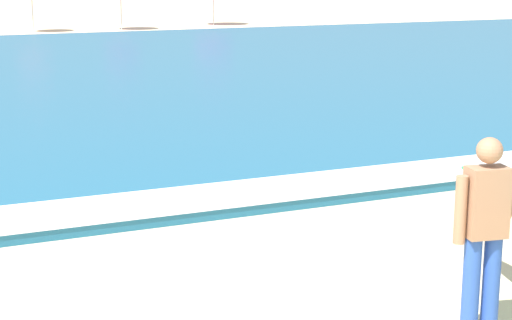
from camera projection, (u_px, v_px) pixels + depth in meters
sea at (3, 80)px, 22.72m from camera, size 120.00×28.00×0.14m
surf_foam at (143, 204)px, 10.74m from camera, size 120.00×1.23×0.01m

